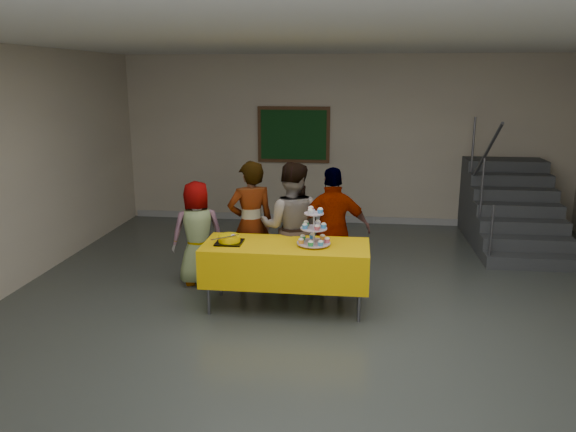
{
  "coord_description": "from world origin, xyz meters",
  "views": [
    {
      "loc": [
        0.2,
        -5.09,
        2.61
      ],
      "look_at": [
        -0.56,
        1.15,
        1.05
      ],
      "focal_mm": 35.0,
      "sensor_mm": 36.0,
      "label": 1
    }
  ],
  "objects_px": {
    "schoolchild_d": "(333,231)",
    "schoolchild_a": "(198,233)",
    "cupcake_stand": "(314,231)",
    "schoolchild_c": "(291,227)",
    "noticeboard": "(294,135)",
    "bake_table": "(286,262)",
    "schoolchild_b": "(251,225)",
    "staircase": "(509,211)",
    "bear_cake": "(229,238)"
  },
  "relations": [
    {
      "from": "schoolchild_d",
      "to": "schoolchild_a",
      "type": "bearing_deg",
      "value": -12.46
    },
    {
      "from": "cupcake_stand",
      "to": "schoolchild_c",
      "type": "xyz_separation_m",
      "value": [
        -0.33,
        0.62,
        -0.13
      ]
    },
    {
      "from": "cupcake_stand",
      "to": "noticeboard",
      "type": "bearing_deg",
      "value": 99.62
    },
    {
      "from": "bake_table",
      "to": "schoolchild_b",
      "type": "relative_size",
      "value": 1.16
    },
    {
      "from": "bake_table",
      "to": "noticeboard",
      "type": "distance_m",
      "value": 4.17
    },
    {
      "from": "schoolchild_c",
      "to": "noticeboard",
      "type": "distance_m",
      "value": 3.52
    },
    {
      "from": "schoolchild_c",
      "to": "schoolchild_a",
      "type": "bearing_deg",
      "value": -1.68
    },
    {
      "from": "schoolchild_a",
      "to": "staircase",
      "type": "bearing_deg",
      "value": -173.82
    },
    {
      "from": "bear_cake",
      "to": "staircase",
      "type": "xyz_separation_m",
      "value": [
        3.9,
        3.22,
        -0.34
      ]
    },
    {
      "from": "schoolchild_c",
      "to": "noticeboard",
      "type": "height_order",
      "value": "noticeboard"
    },
    {
      "from": "cupcake_stand",
      "to": "staircase",
      "type": "bearing_deg",
      "value": 47.33
    },
    {
      "from": "bake_table",
      "to": "schoolchild_c",
      "type": "relative_size",
      "value": 1.16
    },
    {
      "from": "cupcake_stand",
      "to": "schoolchild_d",
      "type": "relative_size",
      "value": 0.28
    },
    {
      "from": "schoolchild_b",
      "to": "schoolchild_c",
      "type": "xyz_separation_m",
      "value": [
        0.51,
        -0.05,
        -0.0
      ]
    },
    {
      "from": "schoolchild_a",
      "to": "noticeboard",
      "type": "xyz_separation_m",
      "value": [
        0.86,
        3.35,
        0.93
      ]
    },
    {
      "from": "schoolchild_d",
      "to": "noticeboard",
      "type": "height_order",
      "value": "noticeboard"
    },
    {
      "from": "cupcake_stand",
      "to": "schoolchild_b",
      "type": "relative_size",
      "value": 0.27
    },
    {
      "from": "bake_table",
      "to": "schoolchild_d",
      "type": "xyz_separation_m",
      "value": [
        0.51,
        0.6,
        0.23
      ]
    },
    {
      "from": "bear_cake",
      "to": "bake_table",
      "type": "bearing_deg",
      "value": 3.1
    },
    {
      "from": "schoolchild_c",
      "to": "schoolchild_d",
      "type": "distance_m",
      "value": 0.52
    },
    {
      "from": "cupcake_stand",
      "to": "staircase",
      "type": "distance_m",
      "value": 4.36
    },
    {
      "from": "schoolchild_b",
      "to": "noticeboard",
      "type": "bearing_deg",
      "value": -117.29
    },
    {
      "from": "staircase",
      "to": "noticeboard",
      "type": "xyz_separation_m",
      "value": [
        -3.62,
        0.84,
        1.11
      ]
    },
    {
      "from": "cupcake_stand",
      "to": "schoolchild_d",
      "type": "distance_m",
      "value": 0.66
    },
    {
      "from": "schoolchild_d",
      "to": "staircase",
      "type": "relative_size",
      "value": 0.65
    },
    {
      "from": "schoolchild_b",
      "to": "schoolchild_c",
      "type": "bearing_deg",
      "value": 150.0
    },
    {
      "from": "schoolchild_a",
      "to": "schoolchild_c",
      "type": "distance_m",
      "value": 1.22
    },
    {
      "from": "bake_table",
      "to": "cupcake_stand",
      "type": "relative_size",
      "value": 4.22
    },
    {
      "from": "schoolchild_a",
      "to": "schoolchild_c",
      "type": "bearing_deg",
      "value": 154.11
    },
    {
      "from": "cupcake_stand",
      "to": "schoolchild_a",
      "type": "relative_size",
      "value": 0.33
    },
    {
      "from": "bake_table",
      "to": "schoolchild_c",
      "type": "height_order",
      "value": "schoolchild_c"
    },
    {
      "from": "bear_cake",
      "to": "schoolchild_d",
      "type": "relative_size",
      "value": 0.23
    },
    {
      "from": "schoolchild_a",
      "to": "schoolchild_c",
      "type": "xyz_separation_m",
      "value": [
        1.21,
        -0.06,
        0.14
      ]
    },
    {
      "from": "schoolchild_c",
      "to": "staircase",
      "type": "xyz_separation_m",
      "value": [
        3.27,
        2.58,
        -0.32
      ]
    },
    {
      "from": "bear_cake",
      "to": "schoolchild_c",
      "type": "relative_size",
      "value": 0.22
    },
    {
      "from": "staircase",
      "to": "schoolchild_a",
      "type": "bearing_deg",
      "value": -150.67
    },
    {
      "from": "schoolchild_d",
      "to": "noticeboard",
      "type": "xyz_separation_m",
      "value": [
        -0.88,
        3.42,
        0.82
      ]
    },
    {
      "from": "noticeboard",
      "to": "schoolchild_b",
      "type": "bearing_deg",
      "value": -92.69
    },
    {
      "from": "staircase",
      "to": "noticeboard",
      "type": "height_order",
      "value": "noticeboard"
    },
    {
      "from": "schoolchild_c",
      "to": "bear_cake",
      "type": "bearing_deg",
      "value": 46.44
    },
    {
      "from": "schoolchild_b",
      "to": "bake_table",
      "type": "bearing_deg",
      "value": 104.04
    },
    {
      "from": "bear_cake",
      "to": "noticeboard",
      "type": "relative_size",
      "value": 0.28
    },
    {
      "from": "schoolchild_c",
      "to": "noticeboard",
      "type": "bearing_deg",
      "value": -82.98
    },
    {
      "from": "bake_table",
      "to": "schoolchild_a",
      "type": "relative_size",
      "value": 1.4
    },
    {
      "from": "schoolchild_b",
      "to": "schoolchild_a",
      "type": "bearing_deg",
      "value": -25.38
    },
    {
      "from": "cupcake_stand",
      "to": "noticeboard",
      "type": "xyz_separation_m",
      "value": [
        -0.68,
        4.03,
        0.67
      ]
    },
    {
      "from": "schoolchild_d",
      "to": "schoolchild_c",
      "type": "bearing_deg",
      "value": -11.08
    },
    {
      "from": "schoolchild_c",
      "to": "staircase",
      "type": "height_order",
      "value": "staircase"
    },
    {
      "from": "bake_table",
      "to": "staircase",
      "type": "relative_size",
      "value": 0.78
    },
    {
      "from": "bear_cake",
      "to": "noticeboard",
      "type": "height_order",
      "value": "noticeboard"
    }
  ]
}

